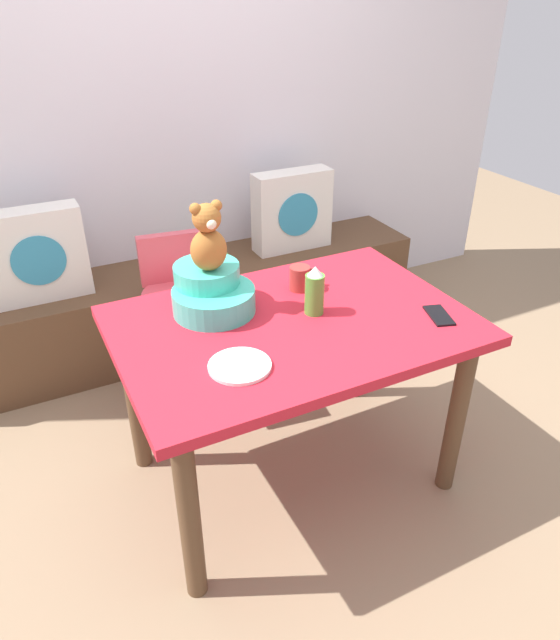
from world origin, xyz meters
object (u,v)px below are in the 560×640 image
pillow_floral_right (292,211)px  book_stack (207,258)px  cell_phone (439,315)px  ketchup_bottle (315,291)px  dinner_plate_near (240,366)px  teddy_bear (208,239)px  dining_table (292,347)px  pillow_floral_left (37,255)px  highchair (179,298)px  coffee_mug (300,278)px  infant_seat_teal (212,292)px

pillow_floral_right → book_stack: 0.54m
book_stack → cell_phone: 1.46m
ketchup_bottle → cell_phone: 0.46m
dinner_plate_near → cell_phone: 0.77m
teddy_bear → ketchup_bottle: 0.42m
dining_table → pillow_floral_right: bearing=62.4°
cell_phone → pillow_floral_left: bearing=-30.4°
pillow_floral_right → highchair: size_ratio=0.56×
book_stack → dinner_plate_near: dinner_plate_near is taller
coffee_mug → highchair: bearing=122.3°
teddy_bear → coffee_mug: 0.43m
pillow_floral_right → dining_table: pillow_floral_right is taller
pillow_floral_left → infant_seat_teal: bearing=-61.5°
book_stack → highchair: size_ratio=0.25×
teddy_bear → cell_phone: teddy_bear is taller
highchair → cell_phone: 1.19m
ketchup_bottle → pillow_floral_left: bearing=126.2°
pillow_floral_left → ketchup_bottle: ketchup_bottle is taller
pillow_floral_left → highchair: size_ratio=0.56×
pillow_floral_left → ketchup_bottle: size_ratio=2.38×
pillow_floral_right → infant_seat_teal: same height
teddy_bear → dinner_plate_near: bearing=-98.5°
highchair → infant_seat_teal: 0.61m
infant_seat_teal → cell_phone: infant_seat_teal is taller
teddy_bear → dinner_plate_near: (-0.06, -0.39, -0.27)m
dining_table → book_stack: bearing=85.3°
dinner_plate_near → book_stack: bearing=74.5°
pillow_floral_left → coffee_mug: size_ratio=3.67×
pillow_floral_right → infant_seat_teal: (-0.83, -0.95, 0.13)m
dining_table → ketchup_bottle: (0.10, 0.02, 0.20)m
book_stack → coffee_mug: size_ratio=1.67×
highchair → cell_phone: bearing=-54.3°
pillow_floral_right → pillow_floral_left: bearing=180.0°
pillow_floral_left → cell_phone: 1.83m
pillow_floral_right → teddy_bear: (-0.83, -0.95, 0.34)m
pillow_floral_left → highchair: 0.70m
pillow_floral_right → coffee_mug: size_ratio=3.67×
infant_seat_teal → dining_table: bearing=-42.9°
pillow_floral_left → teddy_bear: bearing=-61.6°
ketchup_bottle → dinner_plate_near: ketchup_bottle is taller
infant_seat_teal → cell_phone: (0.71, -0.42, -0.07)m
dining_table → cell_phone: cell_phone is taller
book_stack → highchair: (-0.29, -0.44, 0.03)m
pillow_floral_left → dinner_plate_near: (0.46, -1.34, 0.07)m
infant_seat_teal → pillow_floral_left: bearing=118.5°
coffee_mug → cell_phone: bearing=-50.2°
highchair → infant_seat_teal: size_ratio=2.39×
book_stack → infant_seat_teal: 1.07m
pillow_floral_right → dinner_plate_near: size_ratio=2.20×
book_stack → dinner_plate_near: (-0.38, -1.36, 0.26)m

